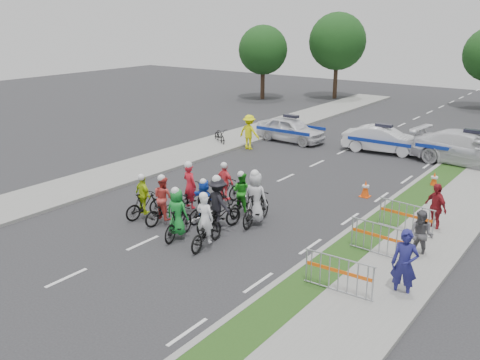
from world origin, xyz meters
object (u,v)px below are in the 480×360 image
Objects in this scene: rider_8 at (242,198)px; police_car_2 at (471,149)px; spectator_2 at (435,208)px; barrier_1 at (380,241)px; rider_7 at (256,203)px; rider_2 at (164,205)px; barrier_2 at (406,219)px; spectator_0 at (404,264)px; rider_9 at (225,188)px; tree_3 at (337,41)px; police_car_0 at (291,129)px; parked_bike at (220,136)px; tree_0 at (263,50)px; rider_6 at (191,195)px; rider_3 at (144,201)px; cone_0 at (365,189)px; marshal_hiviz at (249,132)px; rider_1 at (178,218)px; barrier_0 at (338,276)px; cone_1 at (434,180)px; rider_0 at (206,229)px; rider_5 at (205,203)px; police_car_1 at (383,140)px; spectator_1 at (421,235)px; rider_4 at (218,209)px.

rider_8 is 13.16m from police_car_2.
barrier_1 is at bearing -68.53° from spectator_2.
rider_7 is at bearing 149.05° from rider_8.
barrier_2 is (7.36, 4.05, -0.12)m from rider_2.
spectator_2 is at bearing -161.41° from rider_8.
spectator_0 is 5.11m from spectator_2.
tree_3 is at bearing -65.99° from rider_9.
parked_bike is at bearing 138.09° from police_car_0.
police_car_0 is 0.66× the size of tree_0.
rider_6 reaches higher than rider_2.
police_car_0 is at bearing -50.41° from tree_0.
rider_2 is 2.90m from rider_9.
cone_0 is (5.59, 7.04, -0.33)m from rider_3.
barrier_2 is (-1.42, 4.19, -0.40)m from spectator_0.
rider_1 is at bearing 113.91° from marshal_hiviz.
rider_1 reaches higher than parked_bike.
police_car_2 is 23.75m from tree_0.
marshal_hiviz is at bearing -58.96° from rider_6.
rider_7 reaches higher than barrier_2.
rider_1 is 0.91× the size of barrier_0.
marshal_hiviz reaches higher than spectator_2.
spectator_2 is at bearing 83.37° from barrier_0.
tree_3 is at bearing 119.16° from cone_0.
barrier_2 is at bearing -82.27° from cone_1.
rider_0 reaches higher than cone_1.
police_car_0 is 2.18× the size of spectator_0.
rider_7 is 1.18× the size of rider_9.
police_car_1 is at bearing -87.41° from rider_5.
barrier_0 is 5.12m from barrier_2.
rider_6 is 2.93× the size of cone_0.
cone_0 is at bearing 169.44° from police_car_2.
parked_bike is (-14.32, 8.33, -0.33)m from spectator_1.
rider_0 is 1.16× the size of rider_5.
rider_7 reaches higher than police_car_0.
barrier_0 is at bearing 144.82° from rider_8.
rider_8 is at bearing -103.62° from parked_bike.
tree_0 is (-22.12, 26.40, 3.23)m from spectator_0.
rider_8 is at bearing -57.76° from tree_0.
marshal_hiviz is 0.96× the size of barrier_0.
cone_1 is at bearing -39.49° from tree_0.
rider_9 is 0.41× the size of police_car_1.
rider_8 is 5.61m from barrier_1.
barrier_1 is (-1.42, 1.91, -0.40)m from spectator_0.
barrier_2 is at bearing 90.00° from barrier_0.
spectator_1 is at bearing 179.70° from rider_7.
rider_4 is at bearing -110.34° from spectator_2.
rider_4 is 1.09× the size of marshal_hiviz.
rider_0 reaches higher than police_car_2.
tree_0 is (-10.40, 12.58, 3.47)m from police_car_0.
spectator_1 is 0.78× the size of barrier_2.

